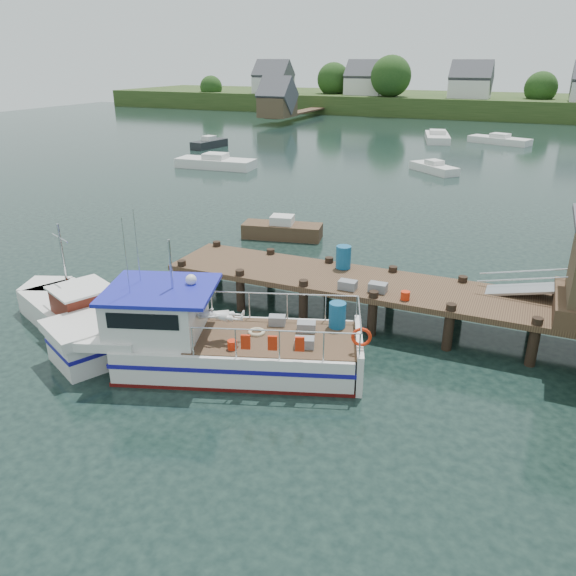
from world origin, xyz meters
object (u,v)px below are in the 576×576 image
at_px(moored_rowboat, 282,230).
at_px(moored_b, 434,168).
at_px(dock, 526,280).
at_px(lobster_boat, 199,340).
at_px(moored_far, 499,140).
at_px(moored_d, 437,137).
at_px(moored_e, 209,143).
at_px(moored_a, 216,163).
at_px(work_boat, 76,312).

relative_size(moored_rowboat, moored_b, 0.96).
bearing_deg(dock, lobster_boat, -148.20).
distance_m(moored_far, moored_d, 6.61).
height_order(lobster_boat, moored_d, lobster_boat).
bearing_deg(moored_b, moored_e, 176.01).
bearing_deg(moored_d, moored_rowboat, -74.25).
bearing_deg(moored_d, moored_e, -127.72).
height_order(dock, moored_a, dock).
distance_m(moored_rowboat, moored_a, 20.79).
height_order(moored_rowboat, moored_a, moored_a).
distance_m(work_boat, moored_e, 41.96).
bearing_deg(work_boat, dock, 43.11).
bearing_deg(moored_a, moored_far, 65.68).
bearing_deg(moored_d, dock, -60.10).
bearing_deg(moored_a, moored_e, 139.48).
height_order(work_boat, moored_b, work_boat).
bearing_deg(moored_a, moored_d, 75.28).
relative_size(dock, moored_d, 2.20).
bearing_deg(moored_a, dock, -27.31).
height_order(moored_d, moored_e, moored_d).
bearing_deg(lobster_boat, moored_a, 100.73).
height_order(work_boat, moored_e, work_boat).
relative_size(lobster_boat, moored_rowboat, 2.28).
distance_m(lobster_boat, moored_b, 34.34).
bearing_deg(work_boat, lobster_boat, 18.44).
relative_size(lobster_boat, work_boat, 1.44).
relative_size(lobster_boat, moored_a, 1.42).
xyz_separation_m(dock, work_boat, (-14.03, -4.90, -1.66)).
bearing_deg(moored_e, moored_far, 27.46).
bearing_deg(lobster_boat, moored_e, 101.79).
relative_size(dock, moored_a, 2.43).
bearing_deg(dock, moored_far, 95.20).
relative_size(work_boat, moored_b, 1.52).
bearing_deg(moored_e, lobster_boat, -60.82).
bearing_deg(moored_b, moored_rowboat, -94.38).
xyz_separation_m(moored_rowboat, moored_b, (3.92, 21.36, -0.06)).
relative_size(work_boat, moored_rowboat, 1.59).
height_order(lobster_boat, moored_b, lobster_boat).
xyz_separation_m(moored_rowboat, moored_far, (7.44, 40.81, -0.03)).
bearing_deg(moored_rowboat, work_boat, -81.61).
distance_m(dock, moored_d, 49.12).
height_order(moored_a, moored_d, moored_a).
distance_m(lobster_boat, moored_e, 44.89).
relative_size(moored_a, moored_d, 0.91).
xyz_separation_m(work_boat, moored_b, (6.11, 33.83, -0.21)).
distance_m(lobster_boat, work_boat, 5.34).
height_order(moored_rowboat, moored_e, moored_e).
distance_m(moored_a, moored_b, 18.16).
relative_size(moored_rowboat, moored_e, 0.93).
bearing_deg(moored_e, work_boat, -66.70).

